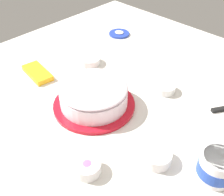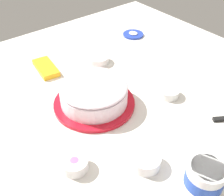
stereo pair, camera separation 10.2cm
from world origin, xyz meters
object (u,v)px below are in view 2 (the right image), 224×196
(sprinkle_bowl_green, at_px, (98,59))
(sprinkle_bowl_yellow, at_px, (169,92))
(frosting_tub_lid, at_px, (133,34))
(frosted_cake, at_px, (94,95))
(candy_box_upper, at_px, (46,68))
(frosting_tub, at_px, (205,177))
(sprinkle_bowl_pink, at_px, (75,164))
(sprinkle_bowl_rainbow, at_px, (146,161))

(sprinkle_bowl_green, bearing_deg, sprinkle_bowl_yellow, 10.52)
(frosting_tub_lid, bearing_deg, frosted_cake, -56.01)
(sprinkle_bowl_yellow, bearing_deg, sprinkle_bowl_green, -169.48)
(frosted_cake, height_order, candy_box_upper, frosted_cake)
(frosting_tub, distance_m, candy_box_upper, 0.80)
(frosting_tub, bearing_deg, sprinkle_bowl_pink, -138.36)
(frosting_tub_lid, relative_size, sprinkle_bowl_yellow, 1.34)
(sprinkle_bowl_rainbow, height_order, sprinkle_bowl_pink, same)
(sprinkle_bowl_rainbow, bearing_deg, sprinkle_bowl_green, 157.26)
(frosted_cake, height_order, sprinkle_bowl_green, frosted_cake)
(frosting_tub, xyz_separation_m, sprinkle_bowl_green, (-0.70, 0.16, -0.03))
(sprinkle_bowl_yellow, xyz_separation_m, candy_box_upper, (-0.46, -0.29, -0.01))
(candy_box_upper, bearing_deg, frosted_cake, 13.35)
(sprinkle_bowl_rainbow, bearing_deg, frosting_tub_lid, 140.56)
(frosting_tub_lid, distance_m, sprinkle_bowl_pink, 0.88)
(sprinkle_bowl_rainbow, bearing_deg, frosting_tub, 25.67)
(frosting_tub, height_order, sprinkle_bowl_yellow, frosting_tub)
(frosting_tub_lid, distance_m, candy_box_upper, 0.52)
(frosting_tub, bearing_deg, sprinkle_bowl_green, 167.20)
(sprinkle_bowl_rainbow, height_order, sprinkle_bowl_yellow, sprinkle_bowl_rainbow)
(sprinkle_bowl_rainbow, bearing_deg, sprinkle_bowl_yellow, 121.54)
(frosting_tub_lid, bearing_deg, frosting_tub, -30.08)
(frosted_cake, xyz_separation_m, sprinkle_bowl_green, (-0.23, 0.19, -0.03))
(frosted_cake, bearing_deg, frosting_tub, 3.40)
(frosted_cake, height_order, sprinkle_bowl_rainbow, frosted_cake)
(sprinkle_bowl_yellow, bearing_deg, frosted_cake, -118.12)
(frosting_tub_lid, relative_size, candy_box_upper, 0.69)
(frosting_tub, distance_m, sprinkle_bowl_pink, 0.36)
(candy_box_upper, bearing_deg, sprinkle_bowl_yellow, 39.89)
(frosting_tub_lid, relative_size, sprinkle_bowl_rainbow, 1.22)
(frosted_cake, bearing_deg, candy_box_upper, -174.58)
(frosting_tub, bearing_deg, sprinkle_bowl_rainbow, -154.33)
(sprinkle_bowl_green, bearing_deg, frosting_tub_lid, 108.28)
(sprinkle_bowl_rainbow, height_order, sprinkle_bowl_green, sprinkle_bowl_rainbow)
(frosting_tub, xyz_separation_m, sprinkle_bowl_yellow, (-0.33, 0.23, -0.03))
(candy_box_upper, bearing_deg, sprinkle_bowl_pink, -11.30)
(sprinkle_bowl_green, bearing_deg, sprinkle_bowl_pink, -42.84)
(frosting_tub_lid, bearing_deg, sprinkle_bowl_green, -71.72)
(sprinkle_bowl_pink, bearing_deg, frosting_tub_lid, 127.03)
(frosted_cake, relative_size, sprinkle_bowl_green, 3.08)
(sprinkle_bowl_pink, height_order, candy_box_upper, sprinkle_bowl_pink)
(frosting_tub, relative_size, frosting_tub_lid, 0.97)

